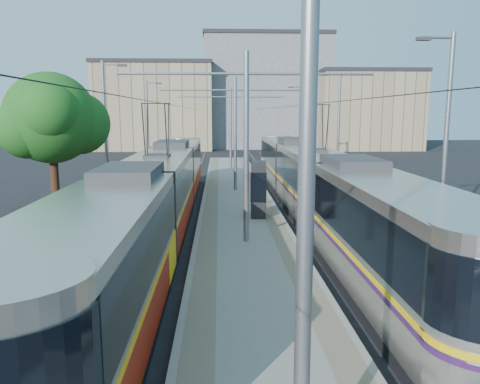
{
  "coord_description": "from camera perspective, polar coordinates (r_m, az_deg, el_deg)",
  "views": [
    {
      "loc": [
        -0.99,
        -9.23,
        5.1
      ],
      "look_at": [
        -0.08,
        11.49,
        1.6
      ],
      "focal_mm": 35.0,
      "sensor_mm": 36.0,
      "label": 1
    }
  ],
  "objects": [
    {
      "name": "building_centre",
      "position": [
        73.63,
        3.0,
        11.99
      ],
      "size": [
        18.36,
        14.28,
        16.42
      ],
      "color": "gray",
      "rests_on": "ground"
    },
    {
      "name": "rails",
      "position": [
        26.74,
        -0.35,
        -1.39
      ],
      "size": [
        8.71,
        70.0,
        0.03
      ],
      "color": "gray",
      "rests_on": "ground"
    },
    {
      "name": "platform",
      "position": [
        26.71,
        -0.35,
        -1.1
      ],
      "size": [
        4.0,
        50.0,
        0.3
      ],
      "primitive_type": "cube",
      "color": "gray",
      "rests_on": "ground"
    },
    {
      "name": "building_right",
      "position": [
        70.43,
        15.04,
        9.61
      ],
      "size": [
        14.28,
        10.2,
        11.07
      ],
      "color": "tan",
      "rests_on": "ground"
    },
    {
      "name": "tram_right",
      "position": [
        23.0,
        9.02,
        1.35
      ],
      "size": [
        2.43,
        32.34,
        5.5
      ],
      "color": "black",
      "rests_on": "ground"
    },
    {
      "name": "tree",
      "position": [
        24.85,
        -21.29,
        8.21
      ],
      "size": [
        4.87,
        4.5,
        7.08
      ],
      "color": "#382314",
      "rests_on": "ground"
    },
    {
      "name": "tactile_strip_right",
      "position": [
        26.78,
        2.75,
        -0.75
      ],
      "size": [
        0.7,
        50.0,
        0.01
      ],
      "primitive_type": "cube",
      "color": "gray",
      "rests_on": "platform"
    },
    {
      "name": "ground",
      "position": [
        10.59,
        3.34,
        -19.22
      ],
      "size": [
        160.0,
        160.0,
        0.0
      ],
      "primitive_type": "plane",
      "color": "black",
      "rests_on": "ground"
    },
    {
      "name": "tactile_strip_left",
      "position": [
        26.67,
        -3.46,
        -0.8
      ],
      "size": [
        0.7,
        50.0,
        0.01
      ],
      "primitive_type": "cube",
      "color": "gray",
      "rests_on": "platform"
    },
    {
      "name": "street_lamps",
      "position": [
        30.26,
        -0.64,
        7.84
      ],
      "size": [
        15.18,
        38.22,
        8.0
      ],
      "color": "gray",
      "rests_on": "ground"
    },
    {
      "name": "tram_left",
      "position": [
        20.14,
        -9.93,
        -0.27
      ],
      "size": [
        2.43,
        31.22,
        5.5
      ],
      "color": "black",
      "rests_on": "ground"
    },
    {
      "name": "shelter",
      "position": [
        21.78,
        2.3,
        0.5
      ],
      "size": [
        0.85,
        1.25,
        2.61
      ],
      "rotation": [
        0.0,
        0.0,
        -0.11
      ],
      "color": "black",
      "rests_on": "platform"
    },
    {
      "name": "building_left",
      "position": [
        69.82,
        -10.09,
        10.24
      ],
      "size": [
        16.32,
        12.24,
        12.15
      ],
      "color": "tan",
      "rests_on": "ground"
    },
    {
      "name": "catenary",
      "position": [
        23.41,
        -0.09,
        8.17
      ],
      "size": [
        9.2,
        70.0,
        7.0
      ],
      "color": "gray",
      "rests_on": "platform"
    }
  ]
}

